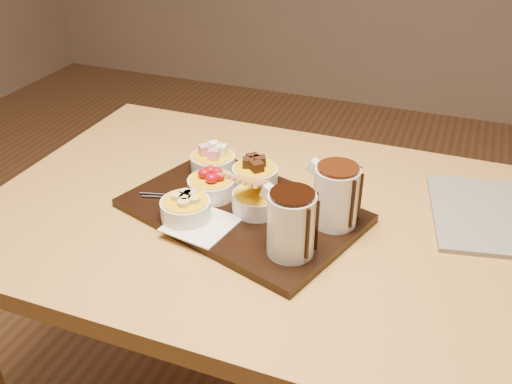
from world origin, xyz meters
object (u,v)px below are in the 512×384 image
(bowl_strawberries, at_px, (212,187))
(pitcher_milk_chocolate, at_px, (336,197))
(dining_table, at_px, (272,251))
(pitcher_dark_chocolate, at_px, (291,225))
(serving_board, at_px, (242,211))

(bowl_strawberries, bearing_deg, pitcher_milk_chocolate, -1.61)
(dining_table, distance_m, pitcher_dark_chocolate, 0.24)
(dining_table, distance_m, bowl_strawberries, 0.19)
(serving_board, xyz_separation_m, pitcher_milk_chocolate, (0.19, 0.01, 0.07))
(dining_table, relative_size, pitcher_dark_chocolate, 10.15)
(bowl_strawberries, height_order, pitcher_milk_chocolate, pitcher_milk_chocolate)
(dining_table, distance_m, serving_board, 0.12)
(serving_board, height_order, bowl_strawberries, bowl_strawberries)
(serving_board, bearing_deg, pitcher_milk_chocolate, 21.80)
(serving_board, bearing_deg, bowl_strawberries, -176.42)
(pitcher_dark_chocolate, height_order, pitcher_milk_chocolate, same)
(pitcher_milk_chocolate, bearing_deg, serving_board, -158.20)
(dining_table, xyz_separation_m, bowl_strawberries, (-0.13, -0.01, 0.14))
(bowl_strawberries, bearing_deg, serving_board, -14.42)
(serving_board, xyz_separation_m, bowl_strawberries, (-0.08, 0.02, 0.03))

